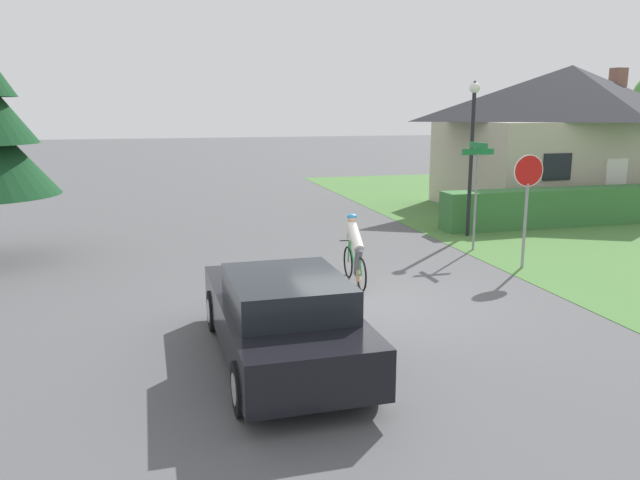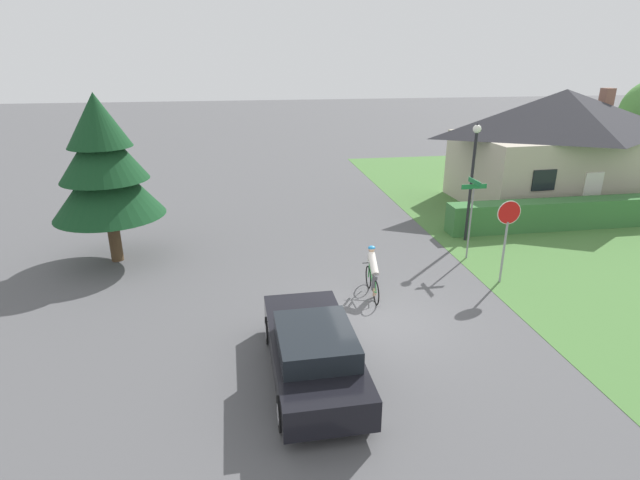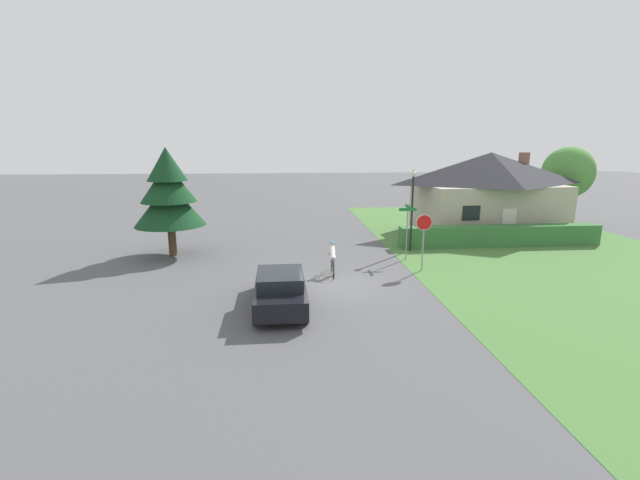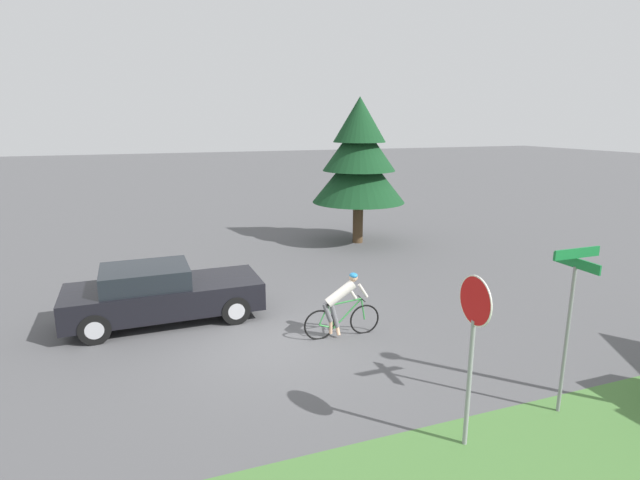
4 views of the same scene
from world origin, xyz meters
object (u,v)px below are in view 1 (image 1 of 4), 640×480
(sedan_left_lane, at_px, (282,317))
(cyclist, at_px, (355,251))
(street_lamp, at_px, (472,136))
(street_name_sign, at_px, (477,177))
(cottage_house, at_px, (567,134))
(stop_sign, at_px, (527,188))

(sedan_left_lane, distance_m, cyclist, 4.45)
(cyclist, bearing_deg, street_lamp, -47.58)
(sedan_left_lane, bearing_deg, street_name_sign, -47.50)
(cottage_house, xyz_separation_m, cyclist, (-11.36, -8.64, -2.03))
(sedan_left_lane, bearing_deg, stop_sign, -59.48)
(cottage_house, relative_size, street_name_sign, 3.47)
(sedan_left_lane, distance_m, stop_sign, 7.84)
(stop_sign, relative_size, street_name_sign, 0.94)
(sedan_left_lane, xyz_separation_m, street_name_sign, (6.42, 6.05, 1.27))
(cottage_house, height_order, street_lamp, cottage_house)
(cottage_house, distance_m, stop_sign, 11.02)
(cottage_house, distance_m, street_name_sign, 9.71)
(sedan_left_lane, bearing_deg, cyclist, -32.75)
(stop_sign, bearing_deg, cyclist, 5.04)
(stop_sign, bearing_deg, street_lamp, -96.61)
(sedan_left_lane, distance_m, street_lamp, 10.80)
(cottage_house, relative_size, cyclist, 5.48)
(stop_sign, bearing_deg, sedan_left_lane, 32.97)
(sedan_left_lane, relative_size, street_name_sign, 1.62)
(street_lamp, height_order, street_name_sign, street_lamp)
(street_lamp, xyz_separation_m, street_name_sign, (-0.74, -1.72, -0.97))
(sedan_left_lane, height_order, street_name_sign, street_name_sign)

